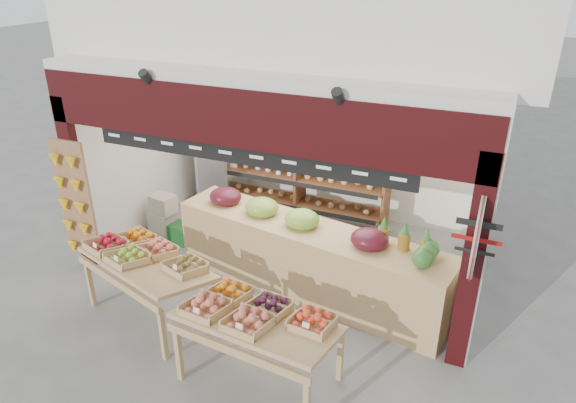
# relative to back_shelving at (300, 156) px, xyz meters

# --- Properties ---
(ground) EXTENTS (60.00, 60.00, 0.00)m
(ground) POSITION_rel_back_shelving_xyz_m (0.32, -1.62, -1.22)
(ground) COLOR slate
(ground) RESTS_ON ground
(banana_board) EXTENTS (0.60, 0.15, 1.80)m
(banana_board) POSITION_rel_back_shelving_xyz_m (-2.41, -2.80, -0.11)
(banana_board) COLOR #986A45
(banana_board) RESTS_ON ground
(gift_sign) EXTENTS (0.04, 0.93, 0.92)m
(gift_sign) POSITION_rel_back_shelving_xyz_m (3.07, -2.77, 0.53)
(gift_sign) COLOR #ACD9C0
(gift_sign) RESTS_ON ground
(back_shelving) EXTENTS (3.15, 0.52, 1.94)m
(back_shelving) POSITION_rel_back_shelving_xyz_m (0.00, 0.00, 0.00)
(back_shelving) COLOR brown
(back_shelving) RESTS_ON ground
(refrigerator) EXTENTS (0.74, 0.74, 1.82)m
(refrigerator) POSITION_rel_back_shelving_xyz_m (-1.62, 0.06, -0.31)
(refrigerator) COLOR silver
(refrigerator) RESTS_ON ground
(cardboard_stack) EXTENTS (1.04, 0.76, 0.69)m
(cardboard_stack) POSITION_rel_back_shelving_xyz_m (-1.75, -1.36, -0.97)
(cardboard_stack) COLOR beige
(cardboard_stack) RESTS_ON ground
(mid_counter) EXTENTS (4.10, 1.47, 1.24)m
(mid_counter) POSITION_rel_back_shelving_xyz_m (0.92, -1.99, -0.67)
(mid_counter) COLOR tan
(mid_counter) RESTS_ON ground
(display_table_left) EXTENTS (1.92, 1.42, 1.08)m
(display_table_left) POSITION_rel_back_shelving_xyz_m (-0.83, -3.28, -0.38)
(display_table_left) COLOR tan
(display_table_left) RESTS_ON ground
(display_table_right) EXTENTS (1.78, 1.09, 1.08)m
(display_table_right) POSITION_rel_back_shelving_xyz_m (1.01, -3.79, -0.38)
(display_table_right) COLOR tan
(display_table_right) RESTS_ON ground
(watermelon_pile) EXTENTS (0.65, 0.65, 0.51)m
(watermelon_pile) POSITION_rel_back_shelving_xyz_m (2.12, -2.02, -1.05)
(watermelon_pile) COLOR #1A4B19
(watermelon_pile) RESTS_ON ground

